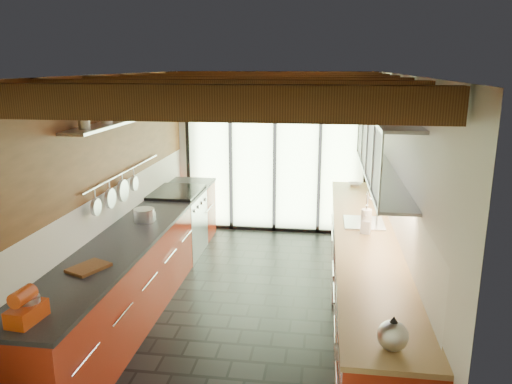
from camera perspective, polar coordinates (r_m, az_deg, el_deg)
ground at (r=5.93m, az=-0.67°, el=-12.74°), size 5.50×5.50×0.00m
room_shell at (r=5.38m, az=-0.73°, el=3.12°), size 5.50×5.50×5.50m
ceiling_beams at (r=5.66m, az=-0.17°, el=11.92°), size 3.14×5.06×4.90m
glass_door at (r=8.02m, az=2.17°, el=6.88°), size 2.95×0.10×2.90m
left_counter at (r=6.05m, az=-12.84°, el=-7.78°), size 0.68×5.00×0.92m
range_stove at (r=7.33m, az=-8.89°, el=-3.54°), size 0.66×0.90×0.97m
right_counter at (r=5.70m, az=12.24°, el=-9.14°), size 0.68×5.00×0.92m
sink_assembly at (r=5.91m, az=12.36°, el=-3.15°), size 0.45×0.52×0.43m
upper_cabinets_right at (r=5.62m, az=14.37°, el=5.19°), size 0.34×3.00×3.00m
left_wall_fixtures at (r=5.88m, az=-14.87°, el=5.84°), size 0.28×2.60×0.96m
stand_mixer at (r=3.99m, az=-24.72°, el=-11.92°), size 0.20×0.31×0.27m
pot_large at (r=5.98m, az=-12.67°, el=-2.59°), size 0.29×0.29×0.15m
pot_small at (r=6.04m, az=-12.45°, el=-2.72°), size 0.28×0.28×0.09m
cutting_board at (r=4.77m, az=-18.59°, el=-8.20°), size 0.36×0.41×0.03m
kettle at (r=3.45m, az=15.37°, el=-15.37°), size 0.23×0.26×0.24m
paper_towel at (r=5.57m, az=12.47°, el=-3.26°), size 0.13×0.13×0.31m
soap_bottle at (r=5.55m, az=12.48°, el=-3.57°), size 0.12×0.12×0.22m
bowl at (r=7.69m, az=11.24°, el=0.86°), size 0.21×0.21×0.05m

